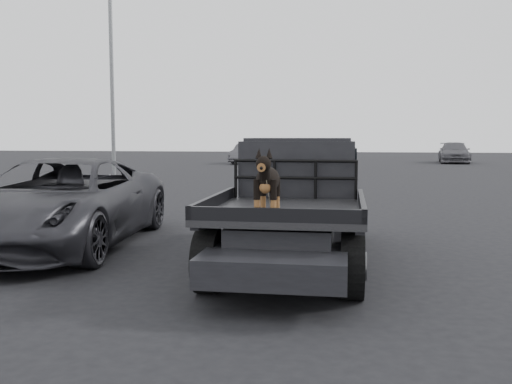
# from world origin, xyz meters

# --- Properties ---
(ground) EXTENTS (120.00, 120.00, 0.00)m
(ground) POSITION_xyz_m (0.00, 0.00, 0.00)
(ground) COLOR black
(ground) RESTS_ON ground
(flatbed_ute) EXTENTS (2.00, 5.40, 0.92)m
(flatbed_ute) POSITION_xyz_m (-0.15, 1.37, 0.46)
(flatbed_ute) COLOR black
(flatbed_ute) RESTS_ON ground
(ute_cab) EXTENTS (1.72, 1.30, 0.88)m
(ute_cab) POSITION_xyz_m (-0.15, 2.32, 1.36)
(ute_cab) COLOR black
(ute_cab) RESTS_ON flatbed_ute
(headache_rack) EXTENTS (1.80, 0.08, 0.55)m
(headache_rack) POSITION_xyz_m (-0.15, 1.57, 1.20)
(headache_rack) COLOR black
(headache_rack) RESTS_ON flatbed_ute
(dog) EXTENTS (0.32, 0.60, 0.74)m
(dog) POSITION_xyz_m (-0.26, -0.50, 1.29)
(dog) COLOR black
(dog) RESTS_ON flatbed_ute
(parked_suv) EXTENTS (2.86, 5.45, 1.46)m
(parked_suv) POSITION_xyz_m (-4.07, 2.00, 0.73)
(parked_suv) COLOR #2D2C32
(parked_suv) RESTS_ON ground
(distant_car_a) EXTENTS (1.84, 4.16, 1.33)m
(distant_car_a) POSITION_xyz_m (-6.10, 30.98, 0.66)
(distant_car_a) COLOR #47464B
(distant_car_a) RESTS_ON ground
(distant_car_b) EXTENTS (2.46, 4.99, 1.40)m
(distant_car_b) POSITION_xyz_m (7.80, 34.17, 0.70)
(distant_car_b) COLOR #4D4C52
(distant_car_b) RESTS_ON ground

